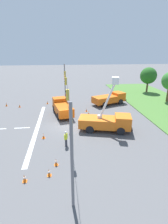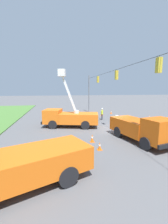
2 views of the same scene
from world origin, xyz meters
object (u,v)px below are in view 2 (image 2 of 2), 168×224
at_px(utility_truck_support_near, 141,128).
at_px(road_worker, 102,113).
at_px(utility_truck_bucket_lift, 69,116).
at_px(traffic_cone_far_left, 100,146).
at_px(traffic_cone_centre_line, 149,117).
at_px(traffic_cone_lane_edge_b, 102,113).
at_px(traffic_cone_far_right, 92,138).
at_px(traffic_cone_lane_edge_a, 102,114).
at_px(utility_truck_support_far, 18,165).
at_px(traffic_cone_foreground_left, 124,120).
at_px(traffic_cone_near_bucket, 111,112).

distance_m(utility_truck_support_near, road_worker, 9.76).
distance_m(utility_truck_bucket_lift, traffic_cone_far_left, 7.73).
distance_m(utility_truck_bucket_lift, traffic_cone_centre_line, 12.97).
bearing_deg(traffic_cone_lane_edge_b, traffic_cone_far_left, 161.52).
height_order(utility_truck_bucket_lift, traffic_cone_far_right, utility_truck_bucket_lift).
xyz_separation_m(traffic_cone_lane_edge_a, traffic_cone_centre_line, (-3.83, -6.47, -0.02)).
height_order(utility_truck_support_far, traffic_cone_lane_edge_a, utility_truck_support_far).
relative_size(traffic_cone_lane_edge_b, traffic_cone_far_right, 0.91).
height_order(traffic_cone_foreground_left, traffic_cone_near_bucket, traffic_cone_foreground_left).
height_order(utility_truck_support_near, traffic_cone_far_right, utility_truck_support_near).
bearing_deg(utility_truck_support_far, traffic_cone_foreground_left, -42.09).
bearing_deg(utility_truck_bucket_lift, traffic_cone_near_bucket, -45.87).
distance_m(road_worker, traffic_cone_far_left, 11.42).
relative_size(utility_truck_support_far, traffic_cone_centre_line, 10.63).
distance_m(utility_truck_support_near, traffic_cone_far_right, 4.28).
distance_m(utility_truck_support_far, traffic_cone_lane_edge_a, 20.00).
relative_size(traffic_cone_lane_edge_a, traffic_cone_lane_edge_b, 1.03).
height_order(utility_truck_support_near, traffic_cone_foreground_left, utility_truck_support_near).
height_order(utility_truck_support_far, traffic_cone_centre_line, utility_truck_support_far).
bearing_deg(traffic_cone_near_bucket, traffic_cone_far_right, 153.10).
distance_m(traffic_cone_near_bucket, traffic_cone_far_left, 17.29).
bearing_deg(traffic_cone_far_left, traffic_cone_near_bucket, -23.87).
xyz_separation_m(road_worker, traffic_cone_lane_edge_a, (3.21, -0.97, -0.66)).
xyz_separation_m(road_worker, traffic_cone_centre_line, (-0.62, -7.45, -0.69)).
xyz_separation_m(utility_truck_support_far, road_worker, (14.38, -8.53, -0.12)).
height_order(road_worker, traffic_cone_far_left, road_worker).
relative_size(utility_truck_support_near, traffic_cone_centre_line, 9.77).
relative_size(traffic_cone_far_left, traffic_cone_centre_line, 0.97).
xyz_separation_m(utility_truck_support_far, traffic_cone_lane_edge_b, (18.93, -10.03, -0.80)).
distance_m(traffic_cone_near_bucket, traffic_cone_centre_line, 6.95).
bearing_deg(traffic_cone_far_left, traffic_cone_foreground_left, -35.46).
xyz_separation_m(traffic_cone_far_left, traffic_cone_far_right, (1.75, 0.14, 0.06)).
height_order(utility_truck_support_far, traffic_cone_foreground_left, utility_truck_support_far).
relative_size(traffic_cone_lane_edge_b, traffic_cone_far_left, 1.07).
relative_size(traffic_cone_foreground_left, traffic_cone_near_bucket, 1.03).
bearing_deg(traffic_cone_lane_edge_a, utility_truck_bucket_lift, 136.54).
bearing_deg(utility_truck_support_near, traffic_cone_lane_edge_a, -2.65).
distance_m(traffic_cone_lane_edge_a, traffic_cone_far_right, 13.15).
height_order(utility_truck_bucket_lift, traffic_cone_centre_line, utility_truck_bucket_lift).
bearing_deg(utility_truck_support_far, utility_truck_support_near, -62.55).
distance_m(utility_truck_support_far, traffic_cone_centre_line, 21.09).
bearing_deg(traffic_cone_lane_edge_a, traffic_cone_centre_line, -120.64).
bearing_deg(road_worker, traffic_cone_centre_line, -94.77).
distance_m(traffic_cone_near_bucket, traffic_cone_lane_edge_b, 1.92).
relative_size(traffic_cone_near_bucket, traffic_cone_far_left, 1.07).
bearing_deg(traffic_cone_far_right, utility_truck_support_near, -99.55).
relative_size(utility_truck_bucket_lift, utility_truck_support_far, 1.01).
height_order(traffic_cone_foreground_left, traffic_cone_lane_edge_b, traffic_cone_foreground_left).
bearing_deg(traffic_cone_near_bucket, traffic_cone_centre_line, -144.08).
bearing_deg(utility_truck_support_far, traffic_cone_far_left, -53.90).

